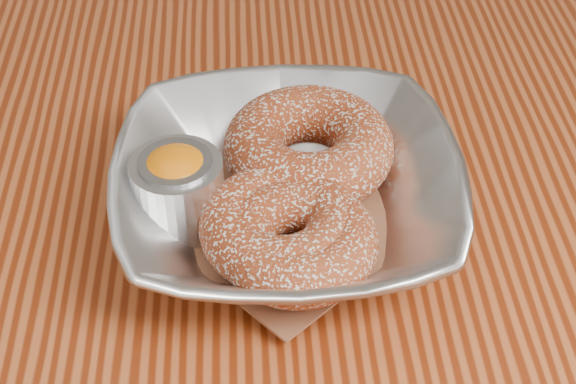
{
  "coord_description": "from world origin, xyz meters",
  "views": [
    {
      "loc": [
        0.06,
        -0.34,
        1.15
      ],
      "look_at": [
        0.08,
        0.08,
        0.78
      ],
      "focal_mm": 55.0,
      "sensor_mm": 36.0,
      "label": 1
    }
  ],
  "objects": [
    {
      "name": "parchment",
      "position": [
        0.08,
        0.08,
        0.76
      ],
      "size": [
        0.2,
        0.2,
        0.0
      ],
      "primitive_type": "cube",
      "rotation": [
        0.0,
        0.0,
        0.72
      ],
      "color": "brown",
      "rests_on": "table"
    },
    {
      "name": "donut_extra",
      "position": [
        0.08,
        0.05,
        0.78
      ],
      "size": [
        0.13,
        0.13,
        0.04
      ],
      "primitive_type": "torus",
      "rotation": [
        0.0,
        0.0,
        0.29
      ],
      "color": "#903718",
      "rests_on": "parchment"
    },
    {
      "name": "donut_back",
      "position": [
        0.1,
        0.12,
        0.78
      ],
      "size": [
        0.13,
        0.13,
        0.04
      ],
      "primitive_type": "torus",
      "rotation": [
        0.0,
        0.0,
        0.17
      ],
      "color": "#903718",
      "rests_on": "parchment"
    },
    {
      "name": "ramekin",
      "position": [
        0.01,
        0.08,
        0.79
      ],
      "size": [
        0.06,
        0.06,
        0.06
      ],
      "color": "silver",
      "rests_on": "table"
    },
    {
      "name": "serving_bowl",
      "position": [
        0.08,
        0.08,
        0.78
      ],
      "size": [
        0.22,
        0.22,
        0.05
      ],
      "primitive_type": "imported",
      "color": "silver",
      "rests_on": "table"
    },
    {
      "name": "donut_front",
      "position": [
        0.09,
        0.03,
        0.78
      ],
      "size": [
        0.1,
        0.1,
        0.03
      ],
      "primitive_type": "torus",
      "rotation": [
        0.0,
        0.0,
        -0.06
      ],
      "color": "#903718",
      "rests_on": "parchment"
    }
  ]
}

